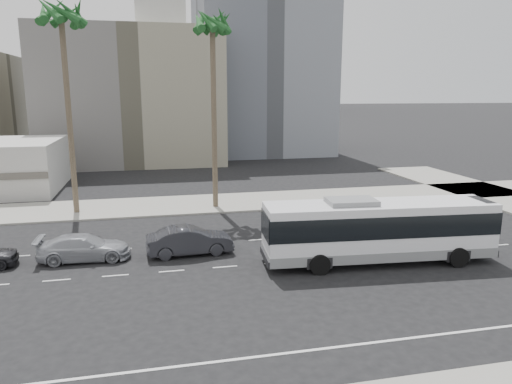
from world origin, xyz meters
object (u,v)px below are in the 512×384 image
object	(u,v)px
palm_near	(212,29)
city_bus	(379,229)
palm_mid	(61,20)
car_a	(190,241)
car_b	(84,247)

from	to	relation	value
palm_near	city_bus	bearing A→B (deg)	-63.69
city_bus	palm_mid	world-z (taller)	palm_mid
car_a	palm_mid	xyz separation A→B (m)	(-8.23, 11.89, 14.18)
car_b	palm_near	distance (m)	20.08
car_a	car_b	distance (m)	6.18
city_bus	car_a	world-z (taller)	city_bus
city_bus	car_b	size ratio (longest dim) A/B	2.55
city_bus	car_a	distance (m)	11.30
car_b	car_a	bearing A→B (deg)	-91.37
car_a	car_b	bearing A→B (deg)	83.73
car_a	palm_mid	world-z (taller)	palm_mid
city_bus	palm_near	distance (m)	21.10
city_bus	car_a	xyz separation A→B (m)	(-10.61, 3.73, -1.15)
car_a	car_b	size ratio (longest dim) A/B	0.99
car_a	palm_near	xyz separation A→B (m)	(3.13, 11.40, 13.82)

